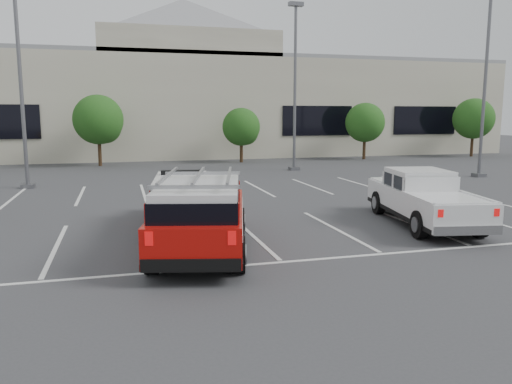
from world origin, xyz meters
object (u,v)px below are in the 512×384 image
(tree_right, at_px, (366,124))
(fire_chief_suv, at_px, (182,204))
(tree_mid_right, at_px, (242,128))
(light_pole_mid, at_px, (295,87))
(convention_building, at_px, (163,101))
(white_pickup, at_px, (423,203))
(ladder_suv, at_px, (201,221))
(tree_mid_left, at_px, (100,121))
(tree_far_right, at_px, (474,120))
(light_pole_right, at_px, (485,84))
(light_pole_left, at_px, (20,78))

(tree_right, relative_size, fire_chief_suv, 0.86)
(tree_mid_right, height_order, light_pole_mid, light_pole_mid)
(convention_building, xyz_separation_m, tree_right, (14.91, -9.82, -1.95))
(white_pickup, height_order, ladder_suv, ladder_suv)
(convention_building, relative_size, tree_mid_left, 12.38)
(convention_building, relative_size, ladder_suv, 10.59)
(tree_mid_left, height_order, fire_chief_suv, tree_mid_left)
(tree_mid_right, xyz_separation_m, tree_far_right, (20.00, 0.00, 0.54))
(convention_building, xyz_separation_m, light_pole_right, (15.82, -21.86, 0.47))
(tree_mid_right, distance_m, light_pole_mid, 6.88)
(tree_right, bearing_deg, tree_mid_left, 180.00)
(convention_building, relative_size, tree_right, 13.58)
(light_pole_right, xyz_separation_m, fire_chief_suv, (-17.80, -8.19, -4.48))
(tree_far_right, relative_size, light_pole_mid, 0.47)
(tree_mid_left, xyz_separation_m, tree_far_right, (30.00, 0.00, 0.00))
(light_pole_mid, bearing_deg, tree_mid_left, 153.08)
(convention_building, bearing_deg, tree_mid_left, -117.40)
(tree_mid_right, xyz_separation_m, light_pole_mid, (1.91, -6.05, 2.68))
(tree_mid_left, bearing_deg, fire_chief_suv, -81.28)
(tree_mid_right, distance_m, ladder_suv, 24.65)
(light_pole_mid, relative_size, light_pole_right, 1.00)
(ladder_suv, bearing_deg, tree_mid_left, 111.21)
(convention_building, relative_size, tree_far_right, 12.38)
(tree_mid_right, relative_size, ladder_suv, 0.70)
(light_pole_left, xyz_separation_m, white_pickup, (13.73, -12.00, -4.50))
(light_pole_mid, height_order, light_pole_right, same)
(fire_chief_suv, bearing_deg, light_pole_right, 32.60)
(tree_mid_left, bearing_deg, tree_right, -0.00)
(convention_building, height_order, tree_mid_left, convention_building)
(tree_far_right, distance_m, fire_chief_suv, 33.74)
(light_pole_left, xyz_separation_m, ladder_suv, (6.26, -13.58, -4.35))
(light_pole_mid, relative_size, fire_chief_suv, 2.00)
(tree_mid_left, xyz_separation_m, ladder_suv, (3.16, -23.63, -2.20))
(light_pole_left, distance_m, ladder_suv, 15.57)
(tree_far_right, xyz_separation_m, light_pole_right, (-9.09, -12.05, 2.14))
(light_pole_mid, relative_size, white_pickup, 1.74)
(convention_building, xyz_separation_m, fire_chief_suv, (-1.99, -30.05, -4.01))
(light_pole_left, distance_m, light_pole_mid, 15.52)
(light_pole_left, bearing_deg, tree_mid_left, 72.90)
(convention_building, bearing_deg, tree_far_right, -21.51)
(light_pole_right, height_order, ladder_suv, light_pole_right)
(light_pole_mid, distance_m, light_pole_right, 10.82)
(tree_mid_right, relative_size, light_pole_mid, 0.39)
(light_pole_right, height_order, white_pickup, light_pole_right)
(light_pole_mid, height_order, white_pickup, light_pole_mid)
(tree_mid_right, bearing_deg, light_pole_mid, -72.48)
(tree_mid_left, relative_size, light_pole_left, 0.47)
(light_pole_left, distance_m, light_pole_right, 24.08)
(tree_right, distance_m, tree_far_right, 10.00)
(tree_right, bearing_deg, tree_far_right, 0.00)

